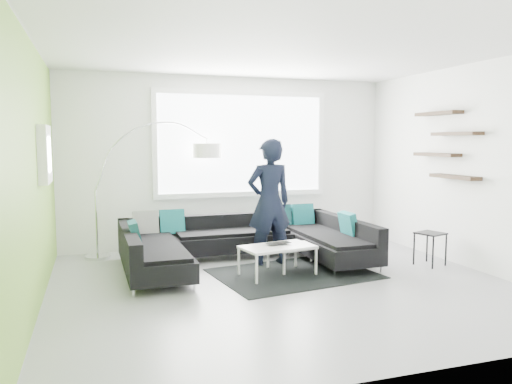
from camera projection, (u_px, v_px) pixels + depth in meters
ground at (283, 285)px, 6.11m from camera, size 5.50×5.50×0.00m
room_shell at (281, 136)px, 6.13m from camera, size 5.54×5.04×2.82m
sectional_sofa at (245, 244)px, 6.97m from camera, size 3.34×2.09×0.71m
rug at (294, 274)px, 6.59m from camera, size 2.20×1.74×0.01m
coffee_table at (288, 258)px, 6.68m from camera, size 1.31×0.91×0.39m
arc_lamp at (96, 190)px, 7.36m from camera, size 1.98×0.90×2.05m
side_table at (430, 249)px, 7.03m from camera, size 0.43×0.43×0.47m
person at (269, 202)px, 7.03m from camera, size 0.70×0.51×1.78m
laptop at (280, 244)px, 6.51m from camera, size 0.41×0.32×0.03m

